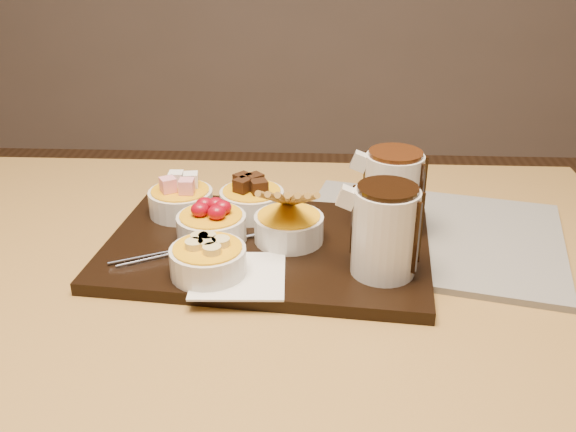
{
  "coord_description": "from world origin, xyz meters",
  "views": [
    {
      "loc": [
        0.11,
        -0.78,
        1.2
      ],
      "look_at": [
        0.07,
        0.03,
        0.81
      ],
      "focal_mm": 40.0,
      "sensor_mm": 36.0,
      "label": 1
    }
  ],
  "objects_px": {
    "dining_table": "(238,321)",
    "bowl_strawberries": "(212,228)",
    "serving_board": "(267,247)",
    "pitcher_milk_chocolate": "(393,193)",
    "newspaper": "(428,235)",
    "pitcher_dark_chocolate": "(385,232)"
  },
  "relations": [
    {
      "from": "dining_table",
      "to": "bowl_strawberries",
      "type": "bearing_deg",
      "value": 138.51
    },
    {
      "from": "serving_board",
      "to": "pitcher_milk_chocolate",
      "type": "relative_size",
      "value": 3.96
    },
    {
      "from": "dining_table",
      "to": "pitcher_milk_chocolate",
      "type": "bearing_deg",
      "value": 20.52
    },
    {
      "from": "dining_table",
      "to": "newspaper",
      "type": "bearing_deg",
      "value": 17.6
    },
    {
      "from": "pitcher_milk_chocolate",
      "to": "newspaper",
      "type": "relative_size",
      "value": 0.3
    },
    {
      "from": "bowl_strawberries",
      "to": "newspaper",
      "type": "bearing_deg",
      "value": 9.89
    },
    {
      "from": "bowl_strawberries",
      "to": "dining_table",
      "type": "bearing_deg",
      "value": -41.49
    },
    {
      "from": "bowl_strawberries",
      "to": "pitcher_milk_chocolate",
      "type": "height_order",
      "value": "pitcher_milk_chocolate"
    },
    {
      "from": "serving_board",
      "to": "bowl_strawberries",
      "type": "bearing_deg",
      "value": -176.42
    },
    {
      "from": "pitcher_milk_chocolate",
      "to": "bowl_strawberries",
      "type": "bearing_deg",
      "value": -163.61
    },
    {
      "from": "dining_table",
      "to": "pitcher_dark_chocolate",
      "type": "height_order",
      "value": "pitcher_dark_chocolate"
    },
    {
      "from": "dining_table",
      "to": "pitcher_dark_chocolate",
      "type": "xyz_separation_m",
      "value": [
        0.2,
        -0.04,
        0.17
      ]
    },
    {
      "from": "serving_board",
      "to": "pitcher_dark_chocolate",
      "type": "height_order",
      "value": "pitcher_dark_chocolate"
    },
    {
      "from": "newspaper",
      "to": "dining_table",
      "type": "bearing_deg",
      "value": -149.03
    },
    {
      "from": "dining_table",
      "to": "bowl_strawberries",
      "type": "height_order",
      "value": "bowl_strawberries"
    },
    {
      "from": "serving_board",
      "to": "pitcher_milk_chocolate",
      "type": "height_order",
      "value": "pitcher_milk_chocolate"
    },
    {
      "from": "pitcher_dark_chocolate",
      "to": "pitcher_milk_chocolate",
      "type": "xyz_separation_m",
      "value": [
        0.02,
        0.13,
        0.0
      ]
    },
    {
      "from": "serving_board",
      "to": "pitcher_dark_chocolate",
      "type": "bearing_deg",
      "value": -19.98
    },
    {
      "from": "bowl_strawberries",
      "to": "serving_board",
      "type": "bearing_deg",
      "value": -2.01
    },
    {
      "from": "dining_table",
      "to": "newspaper",
      "type": "xyz_separation_m",
      "value": [
        0.28,
        0.09,
        0.1
      ]
    },
    {
      "from": "bowl_strawberries",
      "to": "newspaper",
      "type": "relative_size",
      "value": 0.26
    },
    {
      "from": "bowl_strawberries",
      "to": "pitcher_dark_chocolate",
      "type": "distance_m",
      "value": 0.25
    }
  ]
}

